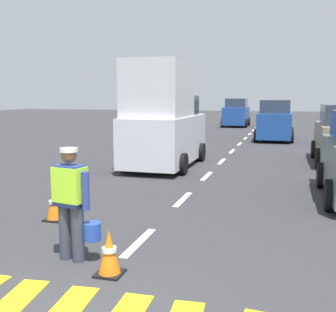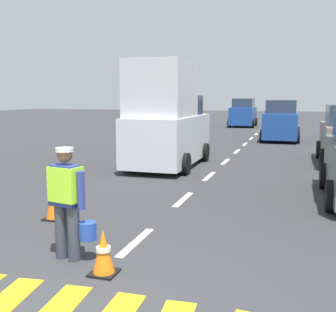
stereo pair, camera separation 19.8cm
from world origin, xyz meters
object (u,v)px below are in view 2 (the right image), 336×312
road_worker (68,198)px  traffic_cone_far (103,252)px  traffic_cone_near (54,204)px  delivery_truck (167,120)px  car_outgoing_far (281,122)px  car_oncoming_third (243,114)px

road_worker → traffic_cone_far: size_ratio=2.70×
road_worker → traffic_cone_near: size_ratio=2.62×
road_worker → traffic_cone_far: road_worker is taller
delivery_truck → car_outgoing_far: delivery_truck is taller
traffic_cone_near → car_oncoming_third: car_oncoming_third is taller
road_worker → car_outgoing_far: bearing=82.8°
traffic_cone_near → car_oncoming_third: size_ratio=0.16×
traffic_cone_near → traffic_cone_far: size_ratio=1.03×
car_outgoing_far → road_worker: bearing=-97.2°
traffic_cone_near → delivery_truck: bearing=87.5°
car_outgoing_far → car_oncoming_third: bearing=107.8°
traffic_cone_far → car_outgoing_far: bearing=85.1°
traffic_cone_near → car_outgoing_far: bearing=77.5°
traffic_cone_far → car_outgoing_far: 18.70m
car_outgoing_far → car_oncoming_third: 10.99m
traffic_cone_far → car_oncoming_third: (-1.75, 29.08, 0.75)m
delivery_truck → car_oncoming_third: delivery_truck is taller
traffic_cone_far → delivery_truck: bearing=101.8°
road_worker → car_oncoming_third: 28.78m
traffic_cone_far → delivery_truck: size_ratio=0.13×
traffic_cone_near → traffic_cone_far: (2.07, -2.01, -0.01)m
road_worker → car_outgoing_far: size_ratio=0.43×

